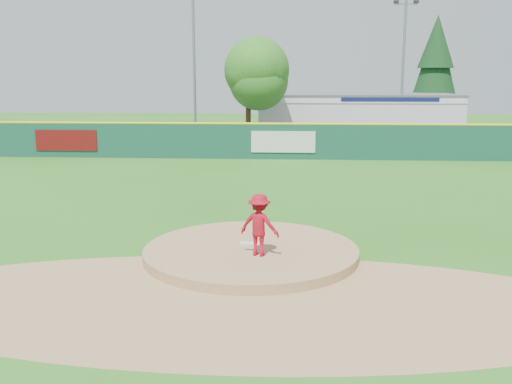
# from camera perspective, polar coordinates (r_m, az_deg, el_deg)

# --- Properties ---
(ground) EXTENTS (120.00, 120.00, 0.00)m
(ground) POSITION_cam_1_polar(r_m,az_deg,el_deg) (14.78, -0.50, -6.48)
(ground) COLOR #286B19
(ground) RESTS_ON ground
(pitchers_mound) EXTENTS (5.50, 5.50, 0.50)m
(pitchers_mound) POSITION_cam_1_polar(r_m,az_deg,el_deg) (14.78, -0.50, -6.48)
(pitchers_mound) COLOR #9E774C
(pitchers_mound) RESTS_ON ground
(pitching_rubber) EXTENTS (0.60, 0.15, 0.04)m
(pitching_rubber) POSITION_cam_1_polar(r_m,az_deg,el_deg) (14.98, -0.42, -5.14)
(pitching_rubber) COLOR white
(pitching_rubber) RESTS_ON pitchers_mound
(infield_dirt_arc) EXTENTS (15.40, 15.40, 0.01)m
(infield_dirt_arc) POSITION_cam_1_polar(r_m,az_deg,el_deg) (11.96, -1.56, -10.84)
(infield_dirt_arc) COLOR #9E774C
(infield_dirt_arc) RESTS_ON ground
(parking_lot) EXTENTS (44.00, 16.00, 0.02)m
(parking_lot) POSITION_cam_1_polar(r_m,az_deg,el_deg) (41.29, 2.22, 5.05)
(parking_lot) COLOR #38383A
(parking_lot) RESTS_ON ground
(pitcher) EXTENTS (1.11, 0.84, 1.53)m
(pitcher) POSITION_cam_1_polar(r_m,az_deg,el_deg) (13.86, 0.34, -3.31)
(pitcher) COLOR maroon
(pitcher) RESTS_ON pitchers_mound
(van) EXTENTS (6.24, 4.41, 1.58)m
(van) POSITION_cam_1_polar(r_m,az_deg,el_deg) (35.60, 3.81, 5.32)
(van) COLOR white
(van) RESTS_ON parking_lot
(pool_building_grp) EXTENTS (15.20, 8.20, 3.31)m
(pool_building_grp) POSITION_cam_1_polar(r_m,az_deg,el_deg) (46.38, 9.90, 7.63)
(pool_building_grp) COLOR silver
(pool_building_grp) RESTS_ON ground
(fence_banners) EXTENTS (16.09, 0.04, 1.20)m
(fence_banners) POSITION_cam_1_polar(r_m,az_deg,el_deg) (32.85, -8.27, 5.06)
(fence_banners) COLOR #5F0D0D
(fence_banners) RESTS_ON ground
(playground_slide) EXTENTS (0.98, 2.76, 1.52)m
(playground_slide) POSITION_cam_1_polar(r_m,az_deg,el_deg) (38.52, -15.43, 5.34)
(playground_slide) COLOR blue
(playground_slide) RESTS_ON ground
(outfield_fence) EXTENTS (40.00, 0.14, 2.07)m
(outfield_fence) POSITION_cam_1_polar(r_m,az_deg,el_deg) (32.23, 1.82, 5.22)
(outfield_fence) COLOR #144236
(outfield_fence) RESTS_ON ground
(deciduous_tree) EXTENTS (5.60, 5.60, 7.36)m
(deciduous_tree) POSITION_cam_1_polar(r_m,az_deg,el_deg) (39.15, -0.79, 11.38)
(deciduous_tree) COLOR #382314
(deciduous_tree) RESTS_ON ground
(conifer_tree) EXTENTS (4.40, 4.40, 9.50)m
(conifer_tree) POSITION_cam_1_polar(r_m,az_deg,el_deg) (51.45, 17.51, 11.96)
(conifer_tree) COLOR #382314
(conifer_tree) RESTS_ON ground
(light_pole_left) EXTENTS (1.75, 0.25, 11.00)m
(light_pole_left) POSITION_cam_1_polar(r_m,az_deg,el_deg) (41.66, -6.22, 13.37)
(light_pole_left) COLOR gray
(light_pole_left) RESTS_ON ground
(light_pole_right) EXTENTS (1.75, 0.25, 10.00)m
(light_pole_right) POSITION_cam_1_polar(r_m,az_deg,el_deg) (43.77, 14.50, 12.32)
(light_pole_right) COLOR gray
(light_pole_right) RESTS_ON ground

